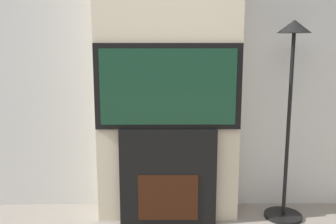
# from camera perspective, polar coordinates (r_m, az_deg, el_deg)

# --- Properties ---
(wall_back) EXTENTS (6.00, 0.06, 2.70)m
(wall_back) POSITION_cam_1_polar(r_m,az_deg,el_deg) (3.23, -0.05, 8.79)
(wall_back) COLOR silver
(wall_back) RESTS_ON ground_plane
(chimney_breast) EXTENTS (1.14, 0.33, 2.70)m
(chimney_breast) POSITION_cam_1_polar(r_m,az_deg,el_deg) (3.03, -0.02, 8.67)
(chimney_breast) COLOR beige
(chimney_breast) RESTS_ON ground_plane
(fireplace) EXTENTS (0.77, 0.15, 0.78)m
(fireplace) POSITION_cam_1_polar(r_m,az_deg,el_deg) (3.06, 0.00, -9.76)
(fireplace) COLOR black
(fireplace) RESTS_ON ground_plane
(television) EXTENTS (1.13, 0.07, 0.66)m
(television) POSITION_cam_1_polar(r_m,az_deg,el_deg) (2.88, 0.00, 3.88)
(television) COLOR black
(television) RESTS_ON fireplace
(floor_lamp) EXTENTS (0.31, 0.31, 1.62)m
(floor_lamp) POSITION_cam_1_polar(r_m,az_deg,el_deg) (3.12, 18.21, 3.75)
(floor_lamp) COLOR black
(floor_lamp) RESTS_ON ground_plane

